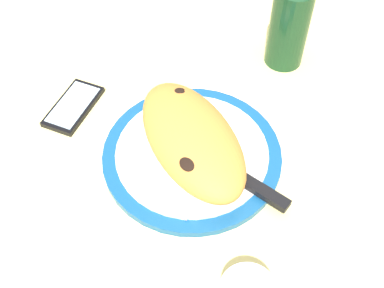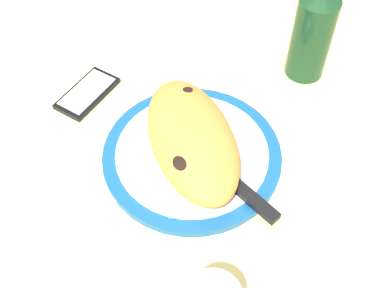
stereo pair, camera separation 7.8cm
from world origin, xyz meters
TOP-DOWN VIEW (x-y plane):
  - ground_plane at (0.00, 0.00)cm, footprint 150.00×150.00cm
  - plate at (0.00, 0.00)cm, footprint 29.97×29.97cm
  - calzone at (-0.24, -0.05)cm, footprint 26.55×13.60cm
  - fork at (4.16, -6.56)cm, footprint 17.47×3.93cm
  - knife at (9.27, 4.68)cm, footprint 21.32×11.29cm
  - smartphone at (-19.68, -14.34)cm, footprint 12.66×13.29cm
  - wine_bottle at (-13.61, 27.12)cm, footprint 7.43×7.43cm

SIDE VIEW (x-z plane):
  - ground_plane at x=0.00cm, z-range -3.00..0.00cm
  - smartphone at x=-19.68cm, z-range -0.02..1.14cm
  - plate at x=0.00cm, z-range -0.04..1.62cm
  - fork at x=4.16cm, z-range 1.66..2.06cm
  - knife at x=9.27cm, z-range 1.56..2.76cm
  - calzone at x=-0.24cm, z-range 1.68..8.44cm
  - wine_bottle at x=-13.61cm, z-range -2.96..22.48cm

